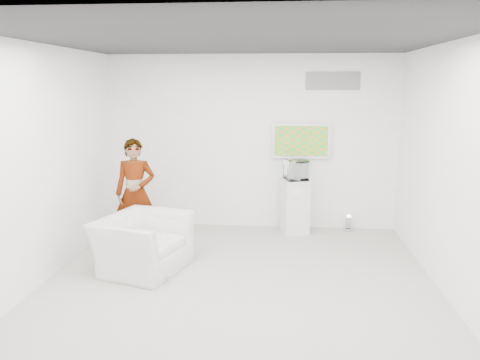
{
  "coord_description": "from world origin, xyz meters",
  "views": [
    {
      "loc": [
        0.5,
        -5.56,
        2.5
      ],
      "look_at": [
        -0.04,
        0.6,
        1.23
      ],
      "focal_mm": 35.0,
      "sensor_mm": 36.0,
      "label": 1
    }
  ],
  "objects": [
    {
      "name": "floor_uplight",
      "position": [
        1.7,
        2.35,
        0.14
      ],
      "size": [
        0.2,
        0.2,
        0.28
      ],
      "primitive_type": "cylinder",
      "rotation": [
        0.0,
        0.0,
        0.17
      ],
      "color": "silver",
      "rests_on": "room"
    },
    {
      "name": "vitrine",
      "position": [
        0.77,
        2.17,
        1.09
      ],
      "size": [
        0.43,
        0.43,
        0.34
      ],
      "primitive_type": "cube",
      "rotation": [
        0.0,
        0.0,
        0.35
      ],
      "color": "silver",
      "rests_on": "pedestal"
    },
    {
      "name": "console",
      "position": [
        0.77,
        2.17,
        1.03
      ],
      "size": [
        0.12,
        0.15,
        0.21
      ],
      "primitive_type": "cube",
      "rotation": [
        0.0,
        0.0,
        0.59
      ],
      "color": "silver",
      "rests_on": "pedestal"
    },
    {
      "name": "pedestal",
      "position": [
        0.77,
        2.17,
        0.46
      ],
      "size": [
        0.55,
        0.55,
        0.93
      ],
      "primitive_type": "cube",
      "rotation": [
        0.0,
        0.0,
        0.27
      ],
      "color": "silver",
      "rests_on": "room"
    },
    {
      "name": "logo_decal",
      "position": [
        1.35,
        2.49,
        2.55
      ],
      "size": [
        0.9,
        0.02,
        0.3
      ],
      "primitive_type": "cube",
      "color": "gray",
      "rests_on": "room"
    },
    {
      "name": "wii_remote",
      "position": [
        -1.5,
        1.52,
        1.52
      ],
      "size": [
        0.04,
        0.13,
        0.03
      ],
      "primitive_type": "cube",
      "rotation": [
        0.0,
        0.0,
        0.04
      ],
      "color": "silver",
      "rests_on": "person"
    },
    {
      "name": "room",
      "position": [
        0.0,
        0.0,
        1.5
      ],
      "size": [
        5.01,
        5.01,
        3.0
      ],
      "color": "#A39D95",
      "rests_on": "ground"
    },
    {
      "name": "person",
      "position": [
        -1.73,
        1.34,
        0.84
      ],
      "size": [
        0.66,
        0.48,
        1.69
      ],
      "primitive_type": "imported",
      "rotation": [
        0.0,
        0.0,
        0.12
      ],
      "color": "silver",
      "rests_on": "room"
    },
    {
      "name": "tv",
      "position": [
        0.85,
        2.45,
        1.55
      ],
      "size": [
        1.0,
        0.08,
        0.6
      ],
      "primitive_type": "cube",
      "color": "silver",
      "rests_on": "room"
    },
    {
      "name": "armchair",
      "position": [
        -1.35,
        0.35,
        0.37
      ],
      "size": [
        1.31,
        1.4,
        0.75
      ],
      "primitive_type": "imported",
      "rotation": [
        0.0,
        0.0,
        1.27
      ],
      "color": "silver",
      "rests_on": "room"
    }
  ]
}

